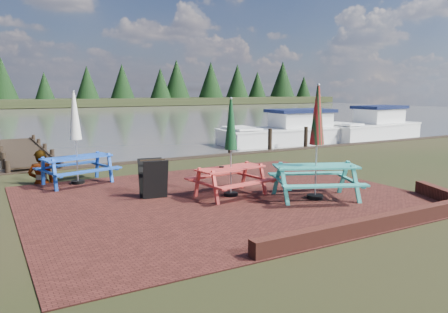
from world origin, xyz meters
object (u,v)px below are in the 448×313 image
picnic_table_blue (77,152)px  chalkboard (153,178)px  picnic_table_teal (316,160)px  person (39,151)px  boat_far (372,128)px  boat_near (289,133)px  picnic_table_red (231,163)px  jetty (23,151)px

picnic_table_blue → chalkboard: picnic_table_blue is taller
picnic_table_teal → picnic_table_blue: (-4.56, 4.49, -0.05)m
picnic_table_blue → person: (-0.87, 0.59, 0.04)m
boat_far → person: bearing=97.9°
picnic_table_teal → boat_near: 12.42m
picnic_table_teal → picnic_table_red: bearing=165.9°
chalkboard → person: bearing=132.3°
picnic_table_teal → picnic_table_red: picnic_table_teal is taller
picnic_table_red → boat_near: picnic_table_red is taller
jetty → boat_near: size_ratio=1.25×
picnic_table_red → boat_far: picnic_table_red is taller
boat_far → jetty: bearing=77.9°
picnic_table_teal → boat_far: 15.92m
picnic_table_red → picnic_table_blue: (-2.96, 3.27, 0.05)m
picnic_table_teal → jetty: bearing=138.3°
picnic_table_red → boat_near: 12.49m
picnic_table_red → boat_far: 16.56m
boat_far → picnic_table_teal: bearing=121.1°
picnic_table_blue → person: size_ratio=1.37×
boat_near → person: person is taller
picnic_table_teal → chalkboard: picnic_table_teal is taller
chalkboard → boat_near: bearing=46.6°
boat_near → boat_far: (5.51, -0.48, 0.03)m
picnic_table_teal → picnic_table_blue: picnic_table_teal is taller
jetty → boat_far: size_ratio=1.35×
chalkboard → jetty: bearing=110.4°
boat_far → picnic_table_blue: bearing=100.4°
picnic_table_teal → boat_near: size_ratio=0.37×
boat_far → person: size_ratio=3.66×
boat_near → person: 13.54m
picnic_table_blue → jetty: 7.06m
jetty → person: 6.44m
chalkboard → boat_far: (15.95, 7.73, -0.08)m
boat_far → picnic_table_red: bearing=114.3°
jetty → boat_far: boat_far is taller
picnic_table_red → picnic_table_blue: 4.41m
picnic_table_red → jetty: (-3.75, 10.25, -0.72)m
person → boat_far: bearing=-156.8°
picnic_table_teal → boat_far: bearing=60.8°
chalkboard → boat_far: 17.72m
chalkboard → boat_near: 13.28m
picnic_table_teal → person: picnic_table_teal is taller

